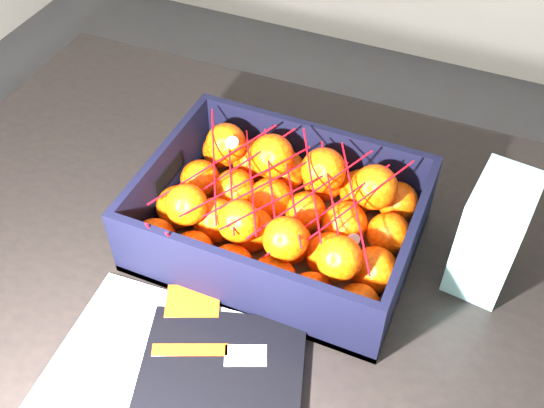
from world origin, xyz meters
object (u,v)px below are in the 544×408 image
at_px(table, 262,275).
at_px(produce_crate, 280,224).
at_px(retail_carton, 492,234).
at_px(magazine_stack, 173,392).

relative_size(table, produce_crate, 3.02).
bearing_deg(produce_crate, table, -172.25).
bearing_deg(produce_crate, retail_carton, 11.02).
bearing_deg(retail_carton, magazine_stack, -125.21).
xyz_separation_m(produce_crate, retail_carton, (0.30, 0.06, 0.05)).
relative_size(magazine_stack, produce_crate, 0.96).
xyz_separation_m(table, produce_crate, (0.03, 0.00, 0.14)).
height_order(table, magazine_stack, magazine_stack).
distance_m(magazine_stack, retail_carton, 0.48).
bearing_deg(magazine_stack, produce_crate, 85.58).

